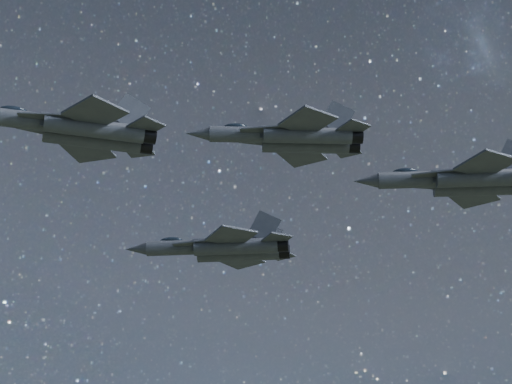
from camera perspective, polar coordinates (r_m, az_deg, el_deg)
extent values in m
cylinder|color=#353942|center=(73.82, -15.02, 4.63)|extent=(7.34, 1.89, 1.53)
ellipsoid|color=black|center=(74.21, -15.87, 5.23)|extent=(2.39, 1.15, 0.76)
cube|color=#353942|center=(73.85, -11.07, 4.15)|extent=(8.12, 1.87, 1.28)
cylinder|color=#353942|center=(72.79, -10.72, 4.17)|extent=(8.32, 1.94, 1.53)
cylinder|color=#353942|center=(74.53, -10.87, 3.47)|extent=(8.32, 1.94, 1.53)
cylinder|color=black|center=(73.16, -7.19, 3.76)|extent=(1.35, 1.48, 1.42)
cylinder|color=black|center=(74.89, -7.43, 3.07)|extent=(1.35, 1.48, 1.42)
cube|color=#353942|center=(72.57, -13.60, 4.89)|extent=(5.21, 1.80, 0.12)
cube|color=#353942|center=(74.91, -13.71, 3.92)|extent=(5.22, 2.27, 0.12)
cube|color=#353942|center=(70.81, -10.67, 5.22)|extent=(5.48, 5.60, 0.20)
cube|color=#353942|center=(76.70, -11.17, 2.81)|extent=(5.32, 5.51, 0.20)
cube|color=#353942|center=(72.10, -7.34, 4.40)|extent=(3.23, 3.29, 0.15)
cube|color=#353942|center=(76.06, -7.86, 2.80)|extent=(3.13, 3.22, 0.15)
cube|color=#353942|center=(73.68, -8.38, 5.28)|extent=(3.42, 0.48, 3.50)
cube|color=#353942|center=(75.82, -8.63, 4.38)|extent=(3.41, 0.60, 3.50)
cylinder|color=#353942|center=(96.67, -4.90, -3.70)|extent=(8.29, 4.19, 1.72)
cone|color=#353942|center=(97.75, -7.96, -3.79)|extent=(3.00, 2.30, 1.54)
ellipsoid|color=black|center=(97.21, -5.65, -3.27)|extent=(2.86, 1.92, 0.85)
cube|color=#353942|center=(95.81, -1.52, -3.62)|extent=(9.11, 4.41, 1.43)
cylinder|color=#353942|center=(94.56, -1.34, -3.66)|extent=(9.34, 4.54, 1.72)
cylinder|color=#353942|center=(96.61, -1.18, -4.12)|extent=(9.34, 4.54, 1.72)
cylinder|color=black|center=(94.11, 1.74, -3.55)|extent=(1.86, 1.96, 1.59)
cylinder|color=black|center=(96.17, 1.83, -4.02)|extent=(1.86, 1.96, 1.59)
cube|color=#353942|center=(94.92, -3.88, -3.42)|extent=(5.60, 3.86, 0.13)
cube|color=#353942|center=(97.67, -3.60, -4.05)|extent=(5.84, 1.93, 0.13)
cube|color=#353942|center=(92.22, -1.67, -2.95)|extent=(5.20, 5.60, 0.22)
cube|color=#353942|center=(99.17, -1.13, -4.54)|extent=(6.33, 6.25, 0.22)
cube|color=#353942|center=(92.88, 1.40, -3.12)|extent=(3.04, 3.22, 0.17)
cube|color=#353942|center=(97.61, 1.63, -4.20)|extent=(3.75, 3.73, 0.17)
cube|color=#353942|center=(94.76, 0.58, -2.35)|extent=(3.60, 1.66, 3.93)
cube|color=#353942|center=(97.31, 0.72, -2.96)|extent=(3.78, 1.07, 3.93)
cylinder|color=#353942|center=(71.37, -0.52, 3.84)|extent=(6.57, 2.49, 1.36)
cone|color=#353942|center=(71.39, -3.88, 3.89)|extent=(2.27, 1.57, 1.22)
ellipsoid|color=black|center=(71.66, -1.36, 4.31)|extent=(2.20, 1.27, 0.67)
cube|color=#353942|center=(71.61, 3.10, 3.74)|extent=(7.24, 2.57, 1.13)
cylinder|color=#353942|center=(70.69, 3.45, 3.79)|extent=(7.42, 2.65, 1.36)
cylinder|color=#353942|center=(72.22, 3.32, 3.13)|extent=(7.42, 2.65, 1.36)
cylinder|color=black|center=(71.18, 6.66, 3.71)|extent=(1.34, 1.43, 1.25)
cylinder|color=black|center=(72.69, 6.46, 3.06)|extent=(1.34, 1.43, 1.25)
cube|color=#353942|center=(70.35, 0.78, 4.20)|extent=(4.56, 2.54, 0.10)
cube|color=#353942|center=(72.41, 0.69, 3.30)|extent=(4.53, 1.00, 0.10)
cube|color=#353942|center=(68.94, 3.46, 4.74)|extent=(4.45, 4.69, 0.17)
cube|color=#353942|center=(74.12, 3.04, 2.51)|extent=(4.96, 4.98, 0.17)
cube|color=#353942|center=(70.23, 6.51, 4.28)|extent=(2.61, 2.72, 0.13)
cube|color=#353942|center=(73.71, 6.07, 2.78)|extent=(2.93, 2.95, 0.13)
cube|color=#353942|center=(71.58, 5.45, 4.99)|extent=(2.95, 0.92, 3.09)
cube|color=#353942|center=(73.46, 5.24, 4.15)|extent=(3.03, 0.53, 3.09)
cylinder|color=#353942|center=(81.73, 10.82, 0.82)|extent=(7.76, 3.70, 1.61)
cone|color=#353942|center=(81.24, 7.36, 0.73)|extent=(2.78, 2.08, 1.44)
ellipsoid|color=black|center=(81.91, 9.92, 1.29)|extent=(2.66, 1.73, 0.79)
cube|color=#353942|center=(82.56, 14.51, 0.89)|extent=(8.54, 3.88, 1.34)
cylinder|color=#353942|center=(81.53, 14.95, 0.91)|extent=(8.75, 4.00, 1.61)
cylinder|color=#353942|center=(83.36, 14.71, 0.30)|extent=(8.75, 4.00, 1.61)
cube|color=#353942|center=(80.69, 12.24, 1.20)|extent=(5.27, 3.48, 0.12)
cube|color=#353942|center=(83.18, 12.00, 0.37)|extent=(5.44, 1.64, 0.12)
cube|color=#353942|center=(79.39, 15.09, 1.81)|extent=(4.95, 5.31, 0.21)
cube|color=#353942|center=(85.62, 14.29, -0.27)|extent=(5.91, 5.87, 0.21)
cube|color=#353942|center=(85.03, 16.52, 1.48)|extent=(3.55, 0.89, 3.67)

